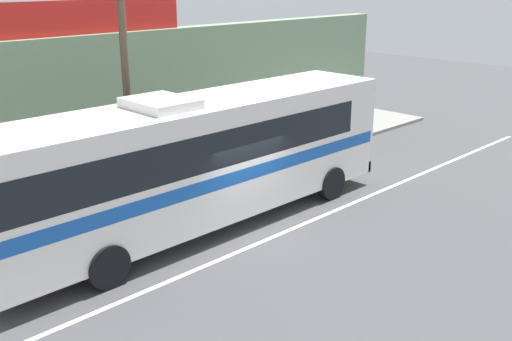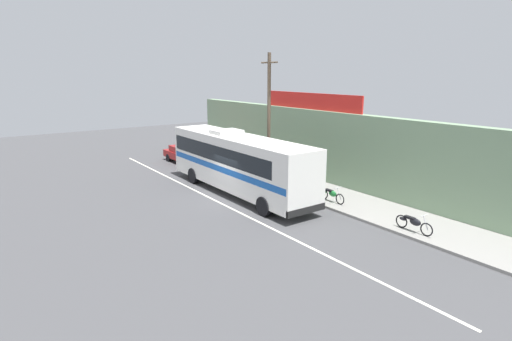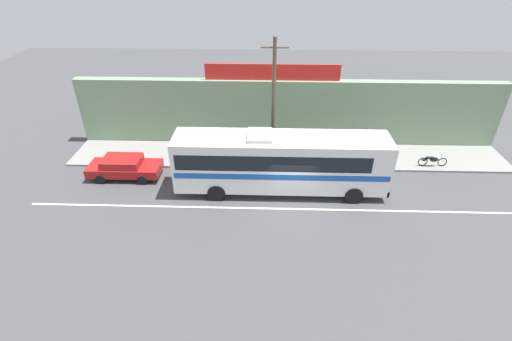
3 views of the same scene
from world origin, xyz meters
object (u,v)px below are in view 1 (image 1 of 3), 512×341
(intercity_bus, at_px, (199,156))
(motorcycle_orange, at_px, (250,150))
(pedestrian_near_shop, at_px, (146,145))
(motorcycle_green, at_px, (344,126))
(utility_pole, at_px, (124,58))

(intercity_bus, xyz_separation_m, motorcycle_orange, (4.92, 3.12, -1.50))
(pedestrian_near_shop, bearing_deg, intercity_bus, -107.68)
(motorcycle_green, xyz_separation_m, pedestrian_near_shop, (-8.76, 1.78, 0.56))
(utility_pole, xyz_separation_m, motorcycle_green, (10.64, 0.20, -3.87))
(intercity_bus, bearing_deg, motorcycle_orange, 32.41)
(utility_pole, relative_size, motorcycle_orange, 4.46)
(motorcycle_green, bearing_deg, utility_pole, -178.90)
(motorcycle_orange, bearing_deg, utility_pole, -175.49)
(utility_pole, xyz_separation_m, pedestrian_near_shop, (1.88, 1.98, -3.30))
(utility_pole, relative_size, pedestrian_near_shop, 4.89)
(motorcycle_orange, relative_size, pedestrian_near_shop, 1.10)
(motorcycle_orange, distance_m, pedestrian_near_shop, 3.81)
(motorcycle_orange, height_order, pedestrian_near_shop, pedestrian_near_shop)
(utility_pole, bearing_deg, intercity_bus, -81.88)
(intercity_bus, xyz_separation_m, pedestrian_near_shop, (1.49, 4.69, -0.94))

